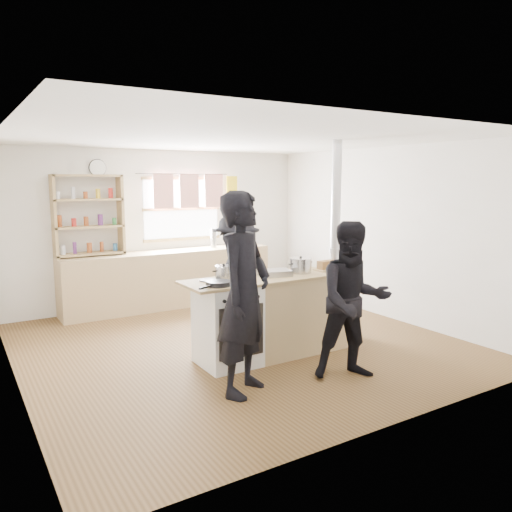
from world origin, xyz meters
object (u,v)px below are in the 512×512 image
(skillet_greens, at_px, (218,283))
(person_near_left, at_px, (244,294))
(cooking_island, at_px, (273,315))
(stockpot_counter, at_px, (301,265))
(thermos, at_px, (213,239))
(person_far, at_px, (237,276))
(stockpot_stove, at_px, (224,272))
(flue_heater, at_px, (334,289))
(roast_tray, at_px, (274,272))
(person_near_right, at_px, (353,301))
(bread_board, at_px, (326,266))

(skillet_greens, distance_m, person_near_left, 0.58)
(cooking_island, distance_m, stockpot_counter, 0.68)
(thermos, bearing_deg, person_far, -108.51)
(stockpot_stove, distance_m, flue_heater, 1.59)
(thermos, height_order, cooking_island, thermos)
(roast_tray, height_order, flue_heater, flue_heater)
(stockpot_counter, bearing_deg, flue_heater, 8.99)
(stockpot_counter, xyz_separation_m, person_near_left, (-1.20, -0.73, -0.06))
(stockpot_stove, relative_size, person_near_right, 0.12)
(roast_tray, bearing_deg, stockpot_stove, 165.00)
(thermos, relative_size, person_far, 0.19)
(stockpot_counter, bearing_deg, cooking_island, -179.60)
(bread_board, xyz_separation_m, person_near_right, (-0.44, -0.96, -0.18))
(flue_heater, bearing_deg, skillet_greens, -172.13)
(cooking_island, xyz_separation_m, skillet_greens, (-0.77, -0.15, 0.49))
(skillet_greens, xyz_separation_m, bread_board, (1.53, 0.11, 0.02))
(stockpot_stove, xyz_separation_m, stockpot_counter, (0.94, -0.17, 0.02))
(skillet_greens, relative_size, person_near_right, 0.22)
(skillet_greens, relative_size, roast_tray, 0.85)
(thermos, bearing_deg, person_near_left, -112.56)
(skillet_greens, relative_size, stockpot_counter, 1.35)
(cooking_island, height_order, stockpot_stove, stockpot_stove)
(roast_tray, relative_size, flue_heater, 0.17)
(person_far, bearing_deg, person_near_left, 41.65)
(flue_heater, height_order, person_near_left, flue_heater)
(thermos, height_order, skillet_greens, thermos)
(flue_heater, distance_m, person_near_left, 2.01)
(thermos, height_order, stockpot_counter, thermos)
(skillet_greens, xyz_separation_m, person_near_left, (-0.03, -0.58, 0.00))
(skillet_greens, height_order, flue_heater, flue_heater)
(flue_heater, relative_size, person_near_right, 1.55)
(stockpot_stove, distance_m, person_near_left, 0.93)
(cooking_island, distance_m, person_near_left, 1.19)
(bread_board, distance_m, person_near_left, 1.71)
(person_near_right, bearing_deg, person_near_left, -170.76)
(roast_tray, bearing_deg, flue_heater, 4.84)
(cooking_island, relative_size, flue_heater, 0.79)
(bread_board, bearing_deg, roast_tray, 175.75)
(roast_tray, height_order, person_far, person_far)
(roast_tray, distance_m, stockpot_stove, 0.59)
(bread_board, bearing_deg, skillet_greens, -175.92)
(thermos, xyz_separation_m, cooking_island, (-0.65, -2.77, -0.59))
(cooking_island, xyz_separation_m, bread_board, (0.76, -0.04, 0.51))
(flue_heater, bearing_deg, person_far, 142.86)
(person_near_left, bearing_deg, roast_tray, 7.45)
(stockpot_stove, distance_m, stockpot_counter, 0.95)
(thermos, xyz_separation_m, stockpot_counter, (-0.25, -2.77, -0.03))
(stockpot_counter, distance_m, person_far, 0.96)
(stockpot_stove, xyz_separation_m, bread_board, (1.30, -0.21, -0.02))
(bread_board, relative_size, flue_heater, 0.11)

